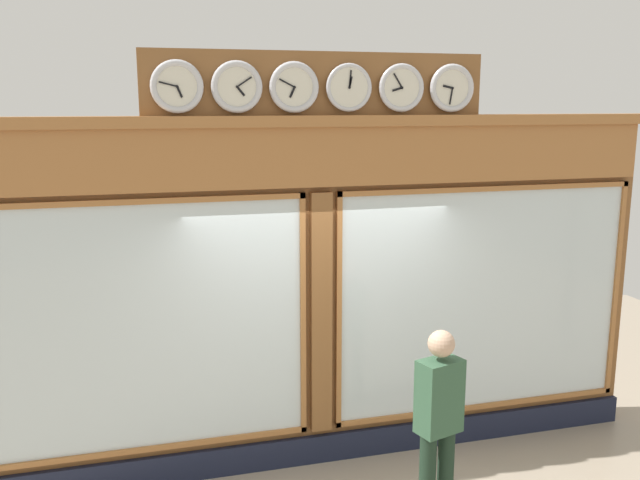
{
  "coord_description": "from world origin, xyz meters",
  "views": [
    {
      "loc": [
        1.64,
        5.97,
        3.48
      ],
      "look_at": [
        0.0,
        0.0,
        2.22
      ],
      "focal_mm": 38.38,
      "sensor_mm": 36.0,
      "label": 1
    }
  ],
  "objects": [
    {
      "name": "shop_facade",
      "position": [
        0.0,
        -0.12,
        1.72
      ],
      "size": [
        6.9,
        0.42,
        3.92
      ],
      "color": "brown",
      "rests_on": "ground_plane"
    },
    {
      "name": "pedestrian",
      "position": [
        -0.67,
        1.23,
        0.93
      ],
      "size": [
        0.41,
        0.31,
        1.69
      ],
      "color": "#1C2F21",
      "rests_on": "ground_plane"
    }
  ]
}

